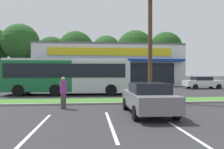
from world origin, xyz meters
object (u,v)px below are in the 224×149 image
object	(u,v)px
city_bus	(67,75)
pedestrian_near_bench	(63,93)
car_1	(148,98)
car_2	(90,83)
utility_pole	(148,23)
car_0	(203,82)

from	to	relation	value
city_bus	pedestrian_near_bench	world-z (taller)	city_bus
car_1	car_2	size ratio (longest dim) A/B	0.93
utility_pole	car_2	xyz separation A→B (m)	(-4.20, 11.40, -4.68)
car_2	city_bus	bearing A→B (deg)	72.93
city_bus	pedestrian_near_bench	distance (m)	7.75
utility_pole	car_1	world-z (taller)	utility_pole
car_1	car_0	bearing A→B (deg)	-36.19
car_0	car_2	bearing A→B (deg)	177.54
car_2	pedestrian_near_bench	bearing A→B (deg)	84.75
car_2	pedestrian_near_bench	xyz separation A→B (m)	(-1.28, -13.97, 0.12)
utility_pole	car_2	bearing A→B (deg)	110.21
pedestrian_near_bench	car_0	bearing A→B (deg)	-10.19
pedestrian_near_bench	city_bus	bearing A→B (deg)	43.81
city_bus	car_0	size ratio (longest dim) A/B	2.36
utility_pole	car_1	bearing A→B (deg)	-105.24
city_bus	car_1	bearing A→B (deg)	-61.54
city_bus	car_2	distance (m)	6.66
utility_pole	car_2	world-z (taller)	utility_pole
car_1	pedestrian_near_bench	xyz separation A→B (m)	(-4.24, 1.97, 0.10)
car_0	car_1	xyz separation A→B (m)	(-11.22, -15.33, -0.01)
city_bus	car_0	bearing A→B (deg)	21.01
car_0	car_1	distance (m)	19.00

